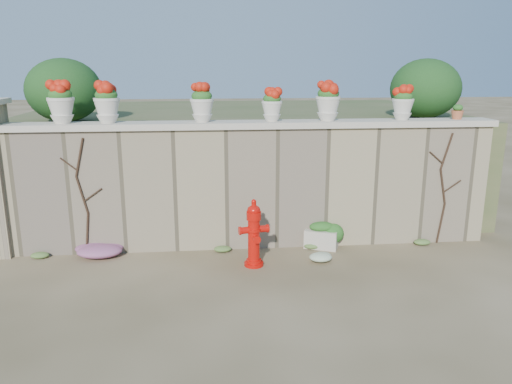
{
  "coord_description": "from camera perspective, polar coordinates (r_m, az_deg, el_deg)",
  "views": [
    {
      "loc": [
        -0.7,
        -6.21,
        2.98
      ],
      "look_at": [
        0.04,
        1.4,
        1.03
      ],
      "focal_mm": 35.0,
      "sensor_mm": 36.0,
      "label": 1
    }
  ],
  "objects": [
    {
      "name": "magenta_clump",
      "position": [
        8.41,
        -17.16,
        -6.24
      ],
      "size": [
        0.9,
        0.6,
        0.24
      ],
      "primitive_type": "ellipsoid",
      "color": "#CB28B2",
      "rests_on": "ground"
    },
    {
      "name": "wall_cap",
      "position": [
        8.1,
        -0.57,
        7.72
      ],
      "size": [
        8.1,
        0.52,
        0.1
      ],
      "primitive_type": "cube",
      "color": "beige",
      "rests_on": "stone_wall"
    },
    {
      "name": "vine_left",
      "position": [
        8.28,
        -19.17,
        -0.39
      ],
      "size": [
        0.6,
        0.04,
        1.91
      ],
      "color": "black",
      "rests_on": "ground"
    },
    {
      "name": "ground",
      "position": [
        6.93,
        0.79,
        -11.17
      ],
      "size": [
        80.0,
        80.0,
        0.0
      ],
      "primitive_type": "plane",
      "color": "#4D4126",
      "rests_on": "ground"
    },
    {
      "name": "raised_fill",
      "position": [
        11.41,
        -1.96,
        4.32
      ],
      "size": [
        9.0,
        6.0,
        2.0
      ],
      "primitive_type": "cube",
      "color": "#384C23",
      "rests_on": "ground"
    },
    {
      "name": "stone_wall",
      "position": [
        8.28,
        -0.55,
        0.49
      ],
      "size": [
        8.0,
        0.4,
        2.0
      ],
      "primitive_type": "cube",
      "color": "gray",
      "rests_on": "ground"
    },
    {
      "name": "green_shrub",
      "position": [
        8.48,
        8.93,
        -4.5
      ],
      "size": [
        0.57,
        0.51,
        0.54
      ],
      "primitive_type": "ellipsoid",
      "color": "#1E5119",
      "rests_on": "ground"
    },
    {
      "name": "urn_pot_5",
      "position": [
        8.65,
        16.44,
        9.73
      ],
      "size": [
        0.35,
        0.35,
        0.55
      ],
      "color": "beige",
      "rests_on": "wall_cap"
    },
    {
      "name": "vine_right",
      "position": [
        8.95,
        20.63,
        0.54
      ],
      "size": [
        0.6,
        0.04,
        1.91
      ],
      "color": "black",
      "rests_on": "ground"
    },
    {
      "name": "back_shrub_right",
      "position": [
        10.09,
        18.79,
        11.14
      ],
      "size": [
        1.3,
        1.3,
        1.1
      ],
      "primitive_type": "ellipsoid",
      "color": "#143814",
      "rests_on": "raised_fill"
    },
    {
      "name": "terracotta_pot",
      "position": [
        9.06,
        22.03,
        8.41
      ],
      "size": [
        0.2,
        0.2,
        0.24
      ],
      "color": "#AD5834",
      "rests_on": "wall_cap"
    },
    {
      "name": "urn_pot_1",
      "position": [
        8.18,
        -16.69,
        9.72
      ],
      "size": [
        0.4,
        0.4,
        0.62
      ],
      "color": "beige",
      "rests_on": "wall_cap"
    },
    {
      "name": "urn_pot_4",
      "position": [
        8.27,
        8.23,
        10.22
      ],
      "size": [
        0.4,
        0.4,
        0.63
      ],
      "color": "beige",
      "rests_on": "wall_cap"
    },
    {
      "name": "white_flowers",
      "position": [
        7.85,
        6.87,
        -7.34
      ],
      "size": [
        0.54,
        0.44,
        0.2
      ],
      "primitive_type": "ellipsoid",
      "color": "white",
      "rests_on": "ground"
    },
    {
      "name": "fire_hydrant",
      "position": [
        7.54,
        -0.24,
        -4.71
      ],
      "size": [
        0.45,
        0.32,
        1.04
      ],
      "rotation": [
        0.0,
        0.0,
        0.18
      ],
      "color": "#BE0D07",
      "rests_on": "ground"
    },
    {
      "name": "urn_pot_3",
      "position": [
        8.1,
        1.83,
        9.9
      ],
      "size": [
        0.33,
        0.33,
        0.52
      ],
      "color": "beige",
      "rests_on": "wall_cap"
    },
    {
      "name": "planter_box",
      "position": [
        8.45,
        7.49,
        -4.97
      ],
      "size": [
        0.62,
        0.5,
        0.45
      ],
      "rotation": [
        0.0,
        0.0,
        -0.4
      ],
      "color": "beige",
      "rests_on": "ground"
    },
    {
      "name": "urn_pot_0",
      "position": [
        8.34,
        -21.41,
        9.47
      ],
      "size": [
        0.41,
        0.41,
        0.64
      ],
      "color": "beige",
      "rests_on": "wall_cap"
    },
    {
      "name": "back_shrub_left",
      "position": [
        9.56,
        -21.11,
        10.8
      ],
      "size": [
        1.3,
        1.3,
        1.1
      ],
      "primitive_type": "ellipsoid",
      "color": "#143814",
      "rests_on": "raised_fill"
    },
    {
      "name": "urn_pot_2",
      "position": [
        8.03,
        -6.2,
        10.03
      ],
      "size": [
        0.38,
        0.38,
        0.59
      ],
      "color": "beige",
      "rests_on": "wall_cap"
    }
  ]
}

